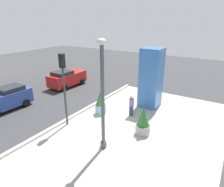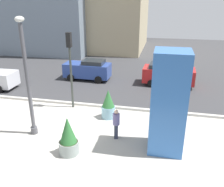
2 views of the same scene
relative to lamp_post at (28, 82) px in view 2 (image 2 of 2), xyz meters
The scene contains 11 objects.
ground_plane 6.03m from the lamp_post, 71.59° to the left, with size 60.00×60.00×0.00m, color #38383A.
plaza_pavement 3.57m from the lamp_post, 32.17° to the right, with size 18.00×10.00×0.02m, color #ADA89E.
curb_strip 5.28m from the lamp_post, 67.97° to the left, with size 18.00×0.24×0.16m, color #B7B2A8.
lamp_post is the anchor object (origin of this frame).
art_pillar_blue 6.99m from the lamp_post, ahead, with size 1.58×1.58×4.87m, color #3870BC.
potted_plant_near_left 4.92m from the lamp_post, 37.41° to the left, with size 0.83×0.83×1.82m.
potted_plant_curbside 3.56m from the lamp_post, 27.30° to the right, with size 0.94×0.94×1.91m.
traffic_light_corner 3.79m from the lamp_post, 77.07° to the left, with size 0.28×0.42×4.97m.
car_curb_west 12.10m from the lamp_post, 53.93° to the left, with size 4.26×2.20×1.80m.
car_intersection 9.84m from the lamp_post, 89.74° to the left, with size 4.11×1.99×1.81m.
pedestrian_crossing 4.93m from the lamp_post, ahead, with size 0.42×0.42×1.65m.
Camera 2 is at (4.95, -11.38, 6.96)m, focal length 39.09 mm.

